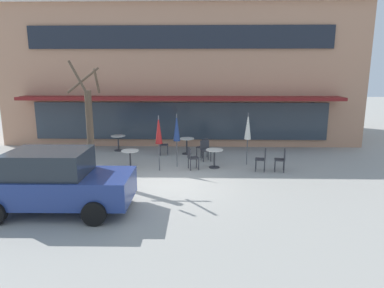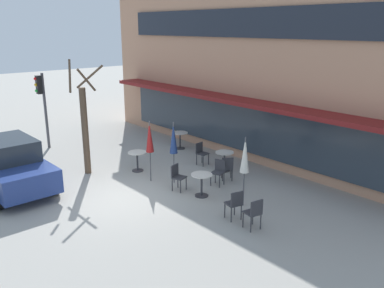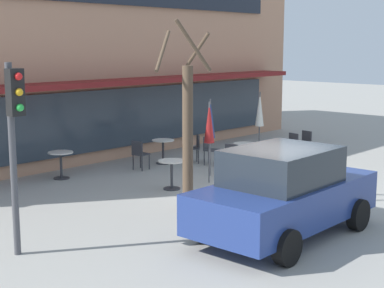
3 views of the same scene
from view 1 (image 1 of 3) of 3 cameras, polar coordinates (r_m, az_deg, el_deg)
The scene contains 17 objects.
ground_plane at distance 12.11m, azimuth -3.63°, elevation -6.65°, with size 80.00×80.00×0.00m, color #9E9B93.
building_facade at distance 21.40m, azimuth -1.35°, elevation 11.95°, with size 18.71×9.10×7.61m.
cafe_table_near_wall at distance 16.16m, azimuth -0.88°, elevation 0.10°, with size 0.70×0.70×0.76m.
cafe_table_streetside at distance 13.98m, azimuth -10.27°, elevation -2.03°, with size 0.70×0.70×0.76m.
cafe_table_by_tree at distance 13.93m, azimuth 3.75°, elevation -1.90°, with size 0.70×0.70×0.76m.
cafe_table_mid_patio at distance 17.21m, azimuth -12.19°, elevation 0.58°, with size 0.70×0.70×0.76m.
patio_umbrella_green_folded at distance 13.33m, azimuth -5.57°, elevation 2.30°, with size 0.28×0.28×2.20m.
patio_umbrella_cream_folded at distance 14.30m, azimuth 9.30°, elevation 2.88°, with size 0.28×0.28×2.20m.
patio_umbrella_corner_open at distance 13.79m, azimuth -2.57°, elevation 2.69°, with size 0.28×0.28×2.20m.
cafe_chair_0 at distance 13.66m, azimuth -0.06°, elevation -2.13°, with size 0.50×0.50×0.89m.
cafe_chair_1 at distance 15.52m, azimuth 1.88°, elevation -0.37°, with size 0.56×0.56×0.89m.
cafe_chair_2 at distance 16.08m, azimuth -4.99°, elevation 0.04°, with size 0.45×0.45×0.89m.
cafe_chair_3 at distance 13.73m, azimuth 11.66°, elevation -2.31°, with size 0.48×0.48×0.89m.
cafe_chair_4 at distance 13.85m, azimuth 14.73°, elevation -2.34°, with size 0.46×0.46×0.89m.
cafe_chair_5 at distance 15.01m, azimuth 2.24°, elevation -0.82°, with size 0.50×0.50×0.89m.
parked_sedan at distance 10.34m, azimuth -21.91°, elevation -5.77°, with size 4.22×2.06×1.76m.
street_tree at distance 12.53m, azimuth -16.65°, elevation 2.21°, with size 1.22×1.38×4.23m.
Camera 1 is at (1.07, -11.41, 3.93)m, focal length 32.00 mm.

